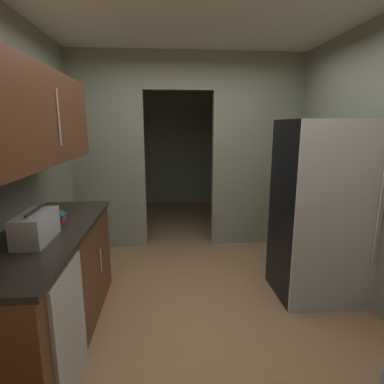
% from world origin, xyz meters
% --- Properties ---
extents(ground, '(20.00, 20.00, 0.00)m').
position_xyz_m(ground, '(0.00, 0.00, 0.00)').
color(ground, '#93704C').
extents(kitchen_overhead_slab, '(3.53, 7.49, 0.06)m').
position_xyz_m(kitchen_overhead_slab, '(0.00, 0.52, 2.67)').
color(kitchen_overhead_slab, silver).
extents(kitchen_partition, '(3.13, 0.12, 2.64)m').
position_xyz_m(kitchen_partition, '(0.04, 1.74, 1.40)').
color(kitchen_partition, gray).
rests_on(kitchen_partition, ground).
extents(adjoining_room_shell, '(3.13, 2.51, 2.64)m').
position_xyz_m(adjoining_room_shell, '(0.00, 3.46, 1.32)').
color(adjoining_room_shell, gray).
rests_on(adjoining_room_shell, ground).
extents(refrigerator, '(0.80, 0.71, 1.75)m').
position_xyz_m(refrigerator, '(1.17, 0.25, 0.87)').
color(refrigerator, black).
rests_on(refrigerator, ground).
extents(lower_cabinet_run, '(0.64, 1.87, 0.91)m').
position_xyz_m(lower_cabinet_run, '(-1.24, -0.24, 0.46)').
color(lower_cabinet_run, brown).
rests_on(lower_cabinet_run, ground).
extents(dishwasher, '(0.02, 0.56, 0.85)m').
position_xyz_m(dishwasher, '(-0.94, -0.76, 0.43)').
color(dishwasher, '#B7BABC').
rests_on(dishwasher, ground).
extents(upper_cabinet_counterside, '(0.36, 1.69, 0.65)m').
position_xyz_m(upper_cabinet_counterside, '(-1.24, -0.24, 1.75)').
color(upper_cabinet_counterside, brown).
extents(boombox, '(0.20, 0.40, 0.23)m').
position_xyz_m(boombox, '(-1.22, -0.44, 1.01)').
color(boombox, '#B2B2B7').
rests_on(boombox, lower_cabinet_run).
extents(book_stack, '(0.15, 0.14, 0.09)m').
position_xyz_m(book_stack, '(-1.22, -0.00, 0.95)').
color(book_stack, red).
rests_on(book_stack, lower_cabinet_run).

